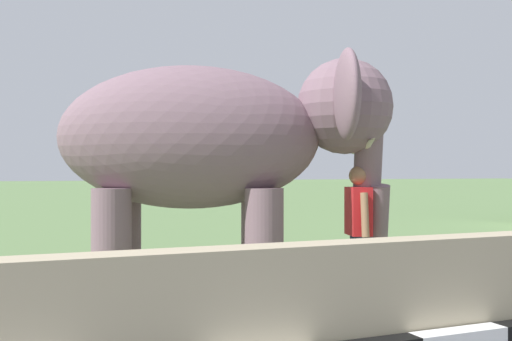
# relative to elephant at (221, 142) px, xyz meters

# --- Properties ---
(barrier_parapet) EXTENTS (28.00, 0.36, 1.00)m
(barrier_parapet) POSITION_rel_elephant_xyz_m (-1.44, -2.48, -1.44)
(barrier_parapet) COLOR tan
(barrier_parapet) RESTS_ON ground_plane
(elephant) EXTENTS (4.07, 3.03, 2.96)m
(elephant) POSITION_rel_elephant_xyz_m (0.00, 0.00, 0.00)
(elephant) COLOR slate
(elephant) RESTS_ON ground_plane
(person_handler) EXTENTS (0.34, 0.67, 1.66)m
(person_handler) POSITION_rel_elephant_xyz_m (1.57, -0.57, -1.02)
(person_handler) COLOR navy
(person_handler) RESTS_ON ground_plane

